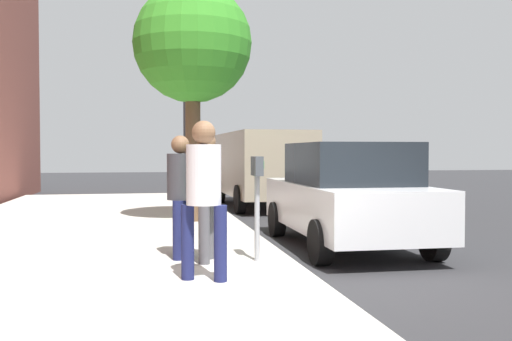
% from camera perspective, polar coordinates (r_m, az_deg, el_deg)
% --- Properties ---
extents(ground_plane, '(80.00, 80.00, 0.00)m').
position_cam_1_polar(ground_plane, '(7.17, 5.52, -11.21)').
color(ground_plane, '#2B2B2D').
rests_on(ground_plane, ground).
extents(sidewalk_slab, '(28.00, 6.00, 0.15)m').
position_cam_1_polar(sidewalk_slab, '(6.95, -19.43, -11.09)').
color(sidewalk_slab, '#B7B2A8').
rests_on(sidewalk_slab, ground_plane).
extents(parking_meter, '(0.36, 0.12, 1.41)m').
position_cam_1_polar(parking_meter, '(7.72, 0.12, -1.51)').
color(parking_meter, gray).
rests_on(parking_meter, sidewalk_slab).
extents(pedestrian_at_meter, '(0.52, 0.38, 1.74)m').
position_cam_1_polar(pedestrian_at_meter, '(7.70, -4.96, -1.50)').
color(pedestrian_at_meter, '#47474C').
rests_on(pedestrian_at_meter, sidewalk_slab).
extents(pedestrian_bystander, '(0.40, 0.51, 1.83)m').
position_cam_1_polar(pedestrian_bystander, '(6.55, -5.21, -1.50)').
color(pedestrian_bystander, '#191E4C').
rests_on(pedestrian_bystander, sidewalk_slab).
extents(parking_officer, '(0.51, 0.37, 1.70)m').
position_cam_1_polar(parking_officer, '(8.03, -7.51, -1.58)').
color(parking_officer, '#191E4C').
rests_on(parking_officer, sidewalk_slab).
extents(parked_sedan_near, '(4.42, 2.00, 1.77)m').
position_cam_1_polar(parked_sedan_near, '(9.80, 8.99, -2.41)').
color(parked_sedan_near, silver).
rests_on(parked_sedan_near, ground_plane).
extents(parked_van_far, '(5.24, 2.21, 2.18)m').
position_cam_1_polar(parked_van_far, '(16.82, 0.50, 0.62)').
color(parked_van_far, gray).
rests_on(parked_van_far, ground_plane).
extents(street_tree, '(2.50, 2.50, 5.01)m').
position_cam_1_polar(street_tree, '(12.45, -6.31, 12.25)').
color(street_tree, brown).
rests_on(street_tree, sidewalk_slab).
extents(traffic_signal, '(0.24, 0.44, 3.60)m').
position_cam_1_polar(traffic_signal, '(17.48, -6.70, 4.97)').
color(traffic_signal, black).
rests_on(traffic_signal, sidewalk_slab).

